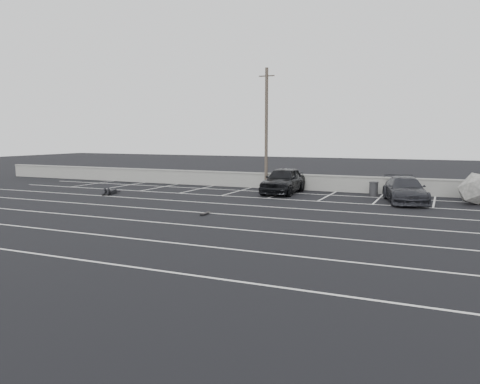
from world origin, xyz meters
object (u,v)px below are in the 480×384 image
at_px(car_left, 283,180).
at_px(car_right, 405,190).
at_px(person, 112,190).
at_px(utility_pole, 266,129).
at_px(trash_bin, 374,189).
at_px(skateboard, 205,213).

bearing_deg(car_left, car_right, -10.45).
bearing_deg(person, utility_pole, 17.98).
bearing_deg(person, car_left, 6.12).
bearing_deg(trash_bin, person, -160.27).
distance_m(car_left, car_right, 7.52).
xyz_separation_m(trash_bin, person, (-15.35, -5.50, -0.21)).
xyz_separation_m(car_left, person, (-9.89, -4.59, -0.60)).
height_order(car_right, person, car_right).
height_order(trash_bin, skateboard, trash_bin).
height_order(car_left, car_right, car_left).
height_order(utility_pole, person, utility_pole).
distance_m(car_left, trash_bin, 5.55).
distance_m(car_right, utility_pole, 10.14).
bearing_deg(skateboard, utility_pole, 96.59).
bearing_deg(car_left, trash_bin, 8.20).
xyz_separation_m(utility_pole, trash_bin, (7.20, -0.58, -3.67)).
bearing_deg(utility_pole, skateboard, -84.65).
bearing_deg(car_left, person, -156.47).
height_order(car_left, trash_bin, car_left).
bearing_deg(trash_bin, utility_pole, 175.43).
height_order(car_right, skateboard, car_right).
bearing_deg(skateboard, car_left, 86.65).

